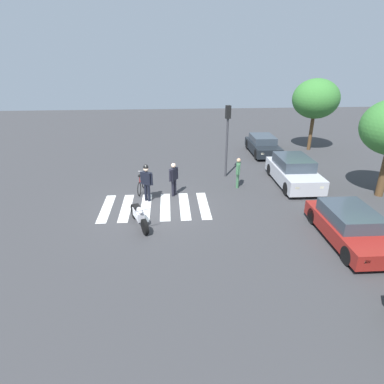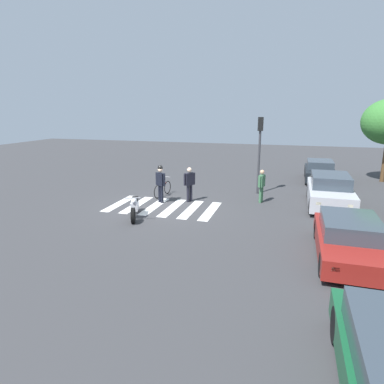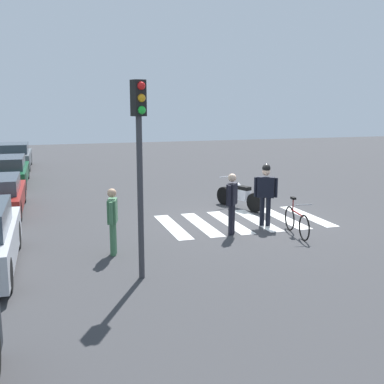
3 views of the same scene
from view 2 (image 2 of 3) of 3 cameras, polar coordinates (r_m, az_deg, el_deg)
ground_plane at (r=15.59m, az=-4.92°, el=-2.57°), size 60.00×60.00×0.00m
police_motorcycle at (r=14.17m, az=-9.78°, el=-2.50°), size 2.06×0.99×1.04m
leaning_bicycle at (r=17.47m, az=-5.05°, el=0.55°), size 1.74×0.46×1.01m
officer_on_foot at (r=16.10m, az=-5.41°, el=1.91°), size 0.43×0.60×1.85m
officer_by_motorcycle at (r=16.22m, az=-0.44°, el=1.68°), size 0.56×0.45×1.70m
pedestrian_bystander at (r=16.43m, az=11.81°, el=1.32°), size 0.63×0.31×1.61m
crosswalk_stripes at (r=15.59m, az=-4.92°, el=-2.56°), size 2.93×4.95×0.01m
car_black_suv at (r=22.59m, az=20.97°, el=3.37°), size 3.99×1.79×1.28m
car_silver_sedan at (r=16.82m, az=22.48°, el=0.13°), size 4.38×1.94×1.48m
car_maroon_wagon at (r=11.30m, az=25.36°, el=-7.27°), size 4.26×1.92×1.22m
traffic_light_pole at (r=17.90m, az=11.49°, el=8.24°), size 0.35×0.30×4.04m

